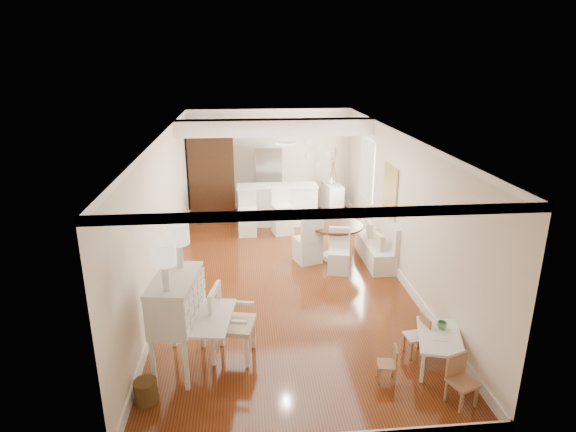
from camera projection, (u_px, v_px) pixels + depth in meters
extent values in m
plane|color=brown|center=(284.00, 275.00, 9.61)|extent=(9.00, 9.00, 0.00)
cube|color=white|center=(283.00, 135.00, 8.72)|extent=(4.50, 9.00, 0.04)
cube|color=beige|center=(270.00, 160.00, 13.41)|extent=(4.50, 0.04, 2.80)
cube|color=beige|center=(321.00, 340.00, 4.91)|extent=(4.50, 0.04, 2.80)
cube|color=beige|center=(164.00, 211.00, 8.96)|extent=(0.04, 9.00, 2.80)
cube|color=beige|center=(399.00, 205.00, 9.36)|extent=(0.04, 9.00, 2.80)
cube|color=white|center=(275.00, 127.00, 10.85)|extent=(4.50, 0.45, 0.36)
cube|color=tan|center=(390.00, 191.00, 9.79)|extent=(0.04, 0.84, 1.04)
cube|color=white|center=(367.00, 170.00, 11.58)|extent=(0.04, 1.10, 1.40)
cylinder|color=#381E11|center=(226.00, 145.00, 13.14)|extent=(0.30, 0.03, 0.30)
cylinder|color=white|center=(286.00, 142.00, 8.26)|extent=(0.36, 0.36, 0.08)
cube|color=silver|center=(178.00, 323.00, 6.56)|extent=(1.22, 1.24, 1.38)
cube|color=white|center=(233.00, 323.00, 6.84)|extent=(0.74, 0.74, 1.08)
cylinder|color=brown|center=(146.00, 391.00, 6.05)|extent=(0.37, 0.37, 0.29)
cube|color=white|center=(438.00, 350.00, 6.73)|extent=(0.82, 1.08, 0.48)
cube|color=#9A6E46|center=(387.00, 364.00, 6.41)|extent=(0.29, 0.29, 0.51)
cube|color=#A47B4A|center=(416.00, 336.00, 6.96)|extent=(0.33, 0.33, 0.62)
cube|color=#9F6A48|center=(463.00, 382.00, 5.94)|extent=(0.41, 0.41, 0.65)
cube|color=silver|center=(376.00, 240.00, 10.10)|extent=(0.52, 1.60, 0.98)
cylinder|color=#492417|center=(335.00, 242.00, 10.25)|extent=(1.46, 1.46, 0.78)
cube|color=white|center=(339.00, 251.00, 9.60)|extent=(0.51, 0.52, 0.89)
cube|color=white|center=(308.00, 239.00, 10.09)|extent=(0.62, 0.63, 1.03)
cube|color=white|center=(277.00, 205.00, 12.38)|extent=(2.05, 0.65, 1.03)
cube|color=white|center=(248.00, 214.00, 11.58)|extent=(0.45, 0.45, 1.09)
cube|color=white|center=(282.00, 211.00, 11.69)|extent=(0.54, 0.54, 1.14)
cube|color=#381E11|center=(212.00, 172.00, 13.05)|extent=(1.20, 0.60, 2.30)
imported|color=silver|center=(282.00, 180.00, 13.27)|extent=(0.75, 0.65, 1.80)
cube|color=silver|center=(332.00, 199.00, 13.16)|extent=(0.49, 0.93, 0.86)
imported|color=#5DA065|center=(442.00, 325.00, 6.81)|extent=(0.16, 0.16, 0.10)
imported|color=white|center=(331.00, 180.00, 13.03)|extent=(0.22, 0.22, 0.20)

